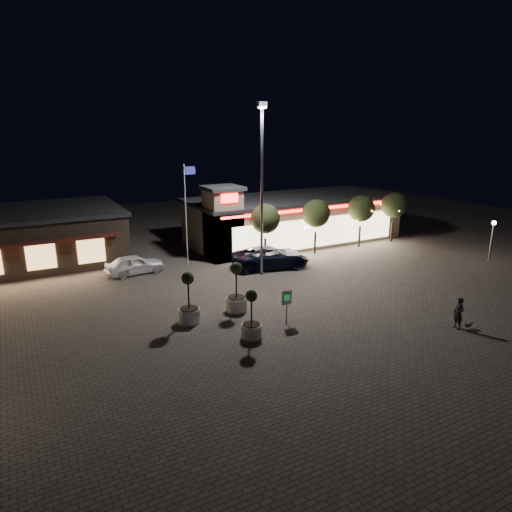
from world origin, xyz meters
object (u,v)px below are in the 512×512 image
planter_mid (251,323)px  valet_sign (287,300)px  white_sedan (135,264)px  pedestrian (459,313)px  planter_left (189,307)px  pickup_truck (270,257)px

planter_mid → valet_sign: size_ratio=1.38×
white_sedan → valet_sign: valet_sign is taller
pedestrian → planter_left: (-12.76, 7.79, 0.04)m
white_sedan → planter_mid: bearing=-174.1°
planter_mid → planter_left: bearing=123.3°
pedestrian → white_sedan: bearing=-137.1°
pedestrian → planter_mid: 11.43m
planter_left → valet_sign: size_ratio=1.56×
white_sedan → planter_left: size_ratio=1.44×
valet_sign → pedestrian: bearing=-33.2°
white_sedan → pedestrian: 22.48m
pedestrian → planter_mid: planter_mid is taller
pickup_truck → valet_sign: valet_sign is taller
pickup_truck → valet_sign: (-4.45, -9.49, 0.50)m
planter_left → planter_mid: (2.22, -3.38, -0.11)m
pickup_truck → valet_sign: bearing=167.2°
pickup_truck → planter_left: bearing=138.7°
pedestrian → valet_sign: (-7.89, 5.17, 0.46)m
pedestrian → planter_mid: (-10.54, 4.41, -0.07)m
valet_sign → white_sedan: bearing=112.5°
pedestrian → planter_mid: size_ratio=0.67×
white_sedan → valet_sign: (5.37, -12.98, 0.61)m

